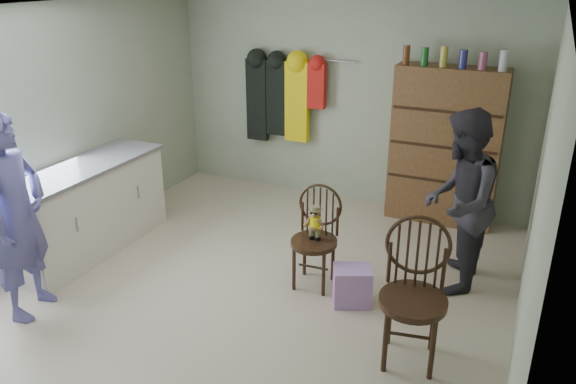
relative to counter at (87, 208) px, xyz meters
The scene contains 10 objects.
ground_plane 2.01m from the counter, ahead, with size 5.00×5.00×0.00m, color beige.
room_walls 2.30m from the counter, 15.25° to the left, with size 5.00×5.00×5.00m.
counter is the anchor object (origin of this frame).
chair_front 2.44m from the counter, ahead, with size 0.45×0.45×0.96m.
chair_far 3.49m from the counter, ahead, with size 0.58×0.58×1.13m.
striped_bag 2.86m from the counter, ahead, with size 0.33×0.26×0.35m, color pink.
person_left 1.21m from the counter, 72.92° to the right, with size 0.65×0.42×1.77m, color #5A569D.
person_right 3.70m from the counter, 13.29° to the left, with size 0.82×0.64×1.69m, color #2D2B33.
dresser 3.96m from the counter, 35.69° to the left, with size 1.20×0.39×2.02m.
coat_rack 2.74m from the counter, 64.76° to the left, with size 1.42×0.12×1.09m.
Camera 1 is at (2.16, -3.98, 2.81)m, focal length 35.00 mm.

